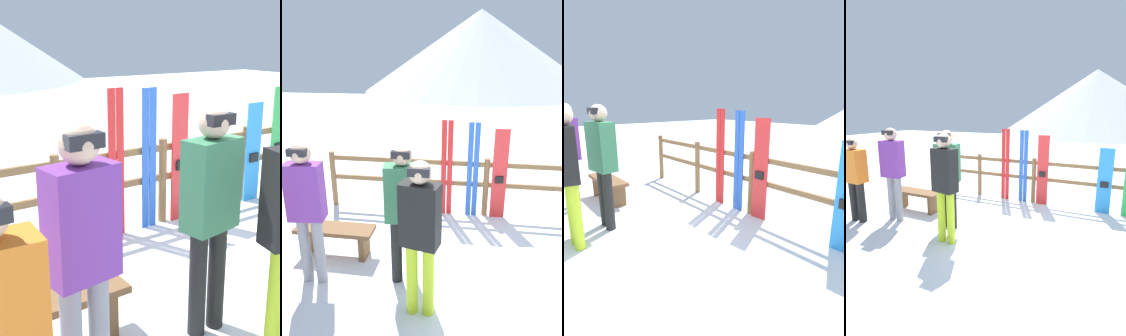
{
  "view_description": "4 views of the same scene",
  "coord_description": "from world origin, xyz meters",
  "views": [
    {
      "loc": [
        -3.26,
        -2.58,
        2.26
      ],
      "look_at": [
        -0.76,
        1.18,
        0.96
      ],
      "focal_mm": 50.0,
      "sensor_mm": 36.0,
      "label": 1
    },
    {
      "loc": [
        -0.29,
        -3.58,
        2.72
      ],
      "look_at": [
        -1.0,
        1.0,
        1.12
      ],
      "focal_mm": 35.0,
      "sensor_mm": 36.0,
      "label": 2
    },
    {
      "loc": [
        2.62,
        -1.42,
        1.79
      ],
      "look_at": [
        -0.43,
        1.18,
        0.8
      ],
      "focal_mm": 28.0,
      "sensor_mm": 36.0,
      "label": 3
    },
    {
      "loc": [
        1.51,
        -3.98,
        2.09
      ],
      "look_at": [
        -0.87,
        1.06,
        0.89
      ],
      "focal_mm": 28.0,
      "sensor_mm": 36.0,
      "label": 4
    }
  ],
  "objects": [
    {
      "name": "fence",
      "position": [
        0.0,
        1.83,
        0.64
      ],
      "size": [
        5.72,
        0.1,
        1.05
      ],
      "color": "brown",
      "rests_on": "ground"
    },
    {
      "name": "ground_plane",
      "position": [
        0.0,
        0.0,
        0.0
      ],
      "size": [
        40.0,
        40.0,
        0.0
      ],
      "primitive_type": "plane",
      "color": "white"
    },
    {
      "name": "person_plaid_green",
      "position": [
        -1.04,
        -0.18,
        1.05
      ],
      "size": [
        0.45,
        0.29,
        1.78
      ],
      "color": "black",
      "rests_on": "ground"
    },
    {
      "name": "snowboard_green",
      "position": [
        1.99,
        1.77,
        0.78
      ],
      "size": [
        0.27,
        0.06,
        1.57
      ],
      "color": "green",
      "rests_on": "ground"
    },
    {
      "name": "snowboard_blue",
      "position": [
        1.5,
        1.77,
        0.69
      ],
      "size": [
        0.29,
        0.06,
        1.38
      ],
      "color": "#288CE0",
      "rests_on": "ground"
    },
    {
      "name": "ski_pair_red",
      "position": [
        -0.69,
        1.77,
        0.85
      ],
      "size": [
        0.2,
        0.02,
        1.71
      ],
      "color": "red",
      "rests_on": "ground"
    },
    {
      "name": "ski_pair_blue",
      "position": [
        -0.24,
        1.77,
        0.84
      ],
      "size": [
        0.19,
        0.02,
        1.68
      ],
      "color": "blue",
      "rests_on": "ground"
    },
    {
      "name": "bench",
      "position": [
        -2.13,
        0.25,
        0.31
      ],
      "size": [
        1.11,
        0.36,
        0.43
      ],
      "color": "brown",
      "rests_on": "ground"
    },
    {
      "name": "snowboard_red",
      "position": [
        0.21,
        1.77,
        0.79
      ],
      "size": [
        0.25,
        0.07,
        1.59
      ],
      "color": "red",
      "rests_on": "ground"
    },
    {
      "name": "person_purple",
      "position": [
        -2.17,
        -0.34,
        1.07
      ],
      "size": [
        0.44,
        0.28,
        1.8
      ],
      "color": "gray",
      "rests_on": "ground"
    }
  ]
}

